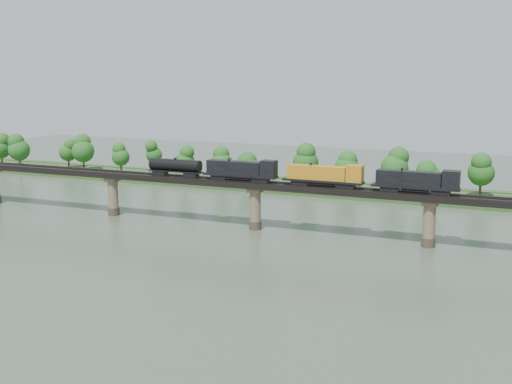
% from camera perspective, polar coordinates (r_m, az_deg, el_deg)
% --- Properties ---
extents(ground, '(400.00, 400.00, 0.00)m').
position_cam_1_polar(ground, '(126.04, -5.39, -6.34)').
color(ground, '#394838').
rests_on(ground, ground).
extents(far_bank, '(300.00, 24.00, 1.60)m').
position_cam_1_polar(far_bank, '(202.75, 5.96, 0.36)').
color(far_bank, '#27481C').
rests_on(far_bank, ground).
extents(bridge, '(236.00, 30.00, 11.50)m').
position_cam_1_polar(bridge, '(150.96, -0.07, -1.32)').
color(bridge, '#473A2D').
rests_on(bridge, ground).
extents(bridge_superstructure, '(220.00, 4.90, 0.75)m').
position_cam_1_polar(bridge_superstructure, '(149.78, -0.07, 1.06)').
color(bridge_superstructure, black).
rests_on(bridge_superstructure, bridge).
extents(far_treeline, '(289.06, 17.54, 13.60)m').
position_cam_1_polar(far_treeline, '(199.78, 3.38, 2.58)').
color(far_treeline, '#382619').
rests_on(far_treeline, far_bank).
extents(freight_train, '(74.51, 2.90, 5.13)m').
position_cam_1_polar(freight_train, '(145.96, 3.49, 1.64)').
color(freight_train, black).
rests_on(freight_train, bridge).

